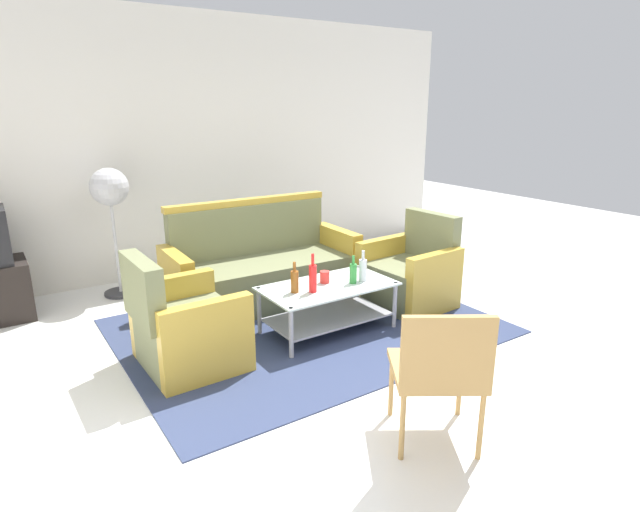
% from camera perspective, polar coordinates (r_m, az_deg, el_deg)
% --- Properties ---
extents(ground_plane, '(14.00, 14.00, 0.00)m').
position_cam_1_polar(ground_plane, '(3.99, 7.19, -11.51)').
color(ground_plane, white).
extents(wall_back, '(6.52, 0.12, 2.80)m').
position_cam_1_polar(wall_back, '(6.19, -11.44, 11.80)').
color(wall_back, silver).
rests_on(wall_back, ground).
extents(rug, '(3.02, 2.29, 0.01)m').
position_cam_1_polar(rug, '(4.56, -1.39, -7.63)').
color(rug, '#2D3856').
rests_on(rug, ground).
extents(couch, '(1.82, 0.78, 0.96)m').
position_cam_1_polar(couch, '(5.04, -6.37, -1.57)').
color(couch, '#6B704C').
rests_on(couch, rug).
extents(armchair_left, '(0.72, 0.78, 0.85)m').
position_cam_1_polar(armchair_left, '(3.95, -14.48, -7.67)').
color(armchair_left, '#6B704C').
rests_on(armchair_left, rug).
extents(armchair_right, '(0.74, 0.80, 0.85)m').
position_cam_1_polar(armchair_right, '(5.03, 9.78, -2.09)').
color(armchair_right, '#6B704C').
rests_on(armchair_right, rug).
extents(coffee_table, '(1.10, 0.60, 0.40)m').
position_cam_1_polar(coffee_table, '(4.38, 0.87, -4.90)').
color(coffee_table, silver).
rests_on(coffee_table, rug).
extents(bottle_red, '(0.06, 0.06, 0.32)m').
position_cam_1_polar(bottle_red, '(4.14, -0.79, -2.36)').
color(bottle_red, red).
rests_on(bottle_red, coffee_table).
extents(bottle_clear, '(0.07, 0.07, 0.26)m').
position_cam_1_polar(bottle_clear, '(4.42, 4.68, -1.47)').
color(bottle_clear, silver).
rests_on(bottle_clear, coffee_table).
extents(bottle_green, '(0.06, 0.06, 0.24)m').
position_cam_1_polar(bottle_green, '(4.36, 3.63, -1.84)').
color(bottle_green, '#2D8C38').
rests_on(bottle_green, coffee_table).
extents(bottle_brown, '(0.06, 0.06, 0.25)m').
position_cam_1_polar(bottle_brown, '(4.14, -2.78, -2.73)').
color(bottle_brown, brown).
rests_on(bottle_brown, coffee_table).
extents(cup, '(0.08, 0.08, 0.10)m').
position_cam_1_polar(cup, '(4.37, 0.52, -2.30)').
color(cup, red).
rests_on(cup, coffee_table).
extents(pedestal_fan, '(0.36, 0.36, 1.27)m').
position_cam_1_polar(pedestal_fan, '(5.42, -21.89, 6.22)').
color(pedestal_fan, '#2D2D33').
rests_on(pedestal_fan, ground).
extents(wicker_chair, '(0.66, 0.66, 0.84)m').
position_cam_1_polar(wicker_chair, '(2.95, 12.94, -11.60)').
color(wicker_chair, '#AD844C').
rests_on(wicker_chair, ground).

